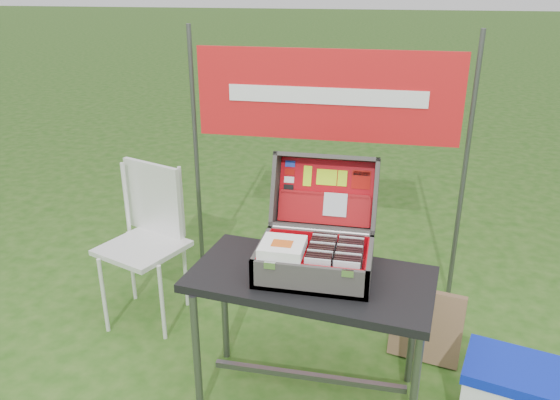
% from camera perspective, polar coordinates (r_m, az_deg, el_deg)
% --- Properties ---
extents(ground, '(80.00, 80.00, 0.00)m').
position_cam_1_polar(ground, '(2.93, 1.09, -19.46)').
color(ground, '#204E11').
rests_on(ground, ground).
extents(table, '(1.16, 0.68, 0.69)m').
position_cam_1_polar(table, '(2.71, 3.08, -14.23)').
color(table, black).
rests_on(table, ground).
extents(table_top, '(1.16, 0.68, 0.04)m').
position_cam_1_polar(table_top, '(2.53, 3.23, -8.26)').
color(table_top, black).
rests_on(table_top, ground).
extents(table_leg_fl, '(0.04, 0.04, 0.65)m').
position_cam_1_polar(table_leg_fl, '(2.65, -8.68, -15.85)').
color(table_leg_fl, '#59595B').
rests_on(table_leg_fl, ground).
extents(table_leg_fr, '(0.04, 0.04, 0.65)m').
position_cam_1_polar(table_leg_fr, '(2.54, 13.91, -18.40)').
color(table_leg_fr, '#59595B').
rests_on(table_leg_fr, ground).
extents(table_leg_bl, '(0.04, 0.04, 0.65)m').
position_cam_1_polar(table_leg_bl, '(2.99, -5.81, -10.94)').
color(table_leg_bl, '#59595B').
rests_on(table_leg_bl, ground).
extents(table_leg_br, '(0.04, 0.04, 0.65)m').
position_cam_1_polar(table_leg_br, '(2.88, 13.74, -12.87)').
color(table_leg_br, '#59595B').
rests_on(table_leg_br, ground).
extents(table_brace, '(0.96, 0.03, 0.03)m').
position_cam_1_polar(table_brace, '(2.84, 2.99, -17.89)').
color(table_brace, '#59595B').
rests_on(table_brace, ground).
extents(suitcase, '(0.51, 0.53, 0.46)m').
position_cam_1_polar(suitcase, '(2.47, 3.90, -2.46)').
color(suitcase, '#484440').
rests_on(suitcase, table).
extents(suitcase_base_bottom, '(0.51, 0.37, 0.02)m').
position_cam_1_polar(suitcase_base_bottom, '(2.52, 3.57, -7.59)').
color(suitcase_base_bottom, '#484440').
rests_on(suitcase_base_bottom, table_top).
extents(suitcase_base_wall_front, '(0.51, 0.02, 0.14)m').
position_cam_1_polar(suitcase_base_wall_front, '(2.34, 2.97, -8.39)').
color(suitcase_base_wall_front, '#484440').
rests_on(suitcase_base_wall_front, table_top).
extents(suitcase_base_wall_back, '(0.51, 0.02, 0.14)m').
position_cam_1_polar(suitcase_base_wall_back, '(2.64, 4.16, -4.66)').
color(suitcase_base_wall_back, '#484440').
rests_on(suitcase_base_wall_back, table_top).
extents(suitcase_base_wall_left, '(0.02, 0.37, 0.14)m').
position_cam_1_polar(suitcase_base_wall_left, '(2.53, -1.96, -5.87)').
color(suitcase_base_wall_left, '#484440').
rests_on(suitcase_base_wall_left, table_top).
extents(suitcase_base_wall_right, '(0.02, 0.37, 0.14)m').
position_cam_1_polar(suitcase_base_wall_right, '(2.47, 9.31, -6.90)').
color(suitcase_base_wall_right, '#484440').
rests_on(suitcase_base_wall_right, table_top).
extents(suitcase_liner_floor, '(0.47, 0.33, 0.01)m').
position_cam_1_polar(suitcase_liner_floor, '(2.51, 3.58, -7.33)').
color(suitcase_liner_floor, '#C1000B').
rests_on(suitcase_liner_floor, suitcase_base_bottom).
extents(suitcase_latch_left, '(0.05, 0.01, 0.03)m').
position_cam_1_polar(suitcase_latch_left, '(2.33, -1.08, -6.85)').
color(suitcase_latch_left, silver).
rests_on(suitcase_latch_left, suitcase_base_wall_front).
extents(suitcase_latch_right, '(0.05, 0.01, 0.03)m').
position_cam_1_polar(suitcase_latch_right, '(2.29, 7.09, -7.62)').
color(suitcase_latch_right, silver).
rests_on(suitcase_latch_right, suitcase_base_wall_front).
extents(suitcase_hinge, '(0.46, 0.02, 0.02)m').
position_cam_1_polar(suitcase_hinge, '(2.62, 4.23, -3.21)').
color(suitcase_hinge, silver).
rests_on(suitcase_hinge, suitcase_base_wall_back).
extents(suitcase_lid_back, '(0.51, 0.14, 0.35)m').
position_cam_1_polar(suitcase_lid_back, '(2.74, 4.83, 0.85)').
color(suitcase_lid_back, '#484440').
rests_on(suitcase_lid_back, suitcase_base_wall_back).
extents(suitcase_lid_rim_far, '(0.51, 0.14, 0.07)m').
position_cam_1_polar(suitcase_lid_rim_far, '(2.68, 4.96, 4.52)').
color(suitcase_lid_rim_far, '#484440').
rests_on(suitcase_lid_rim_far, suitcase_lid_back).
extents(suitcase_lid_rim_near, '(0.51, 0.14, 0.07)m').
position_cam_1_polar(suitcase_lid_rim_near, '(2.69, 4.42, -2.87)').
color(suitcase_lid_rim_near, '#484440').
rests_on(suitcase_lid_rim_near, suitcase_lid_back).
extents(suitcase_lid_rim_left, '(0.02, 0.25, 0.39)m').
position_cam_1_polar(suitcase_lid_rim_left, '(2.72, -0.48, 1.21)').
color(suitcase_lid_rim_left, '#484440').
rests_on(suitcase_lid_rim_left, suitcase_lid_back).
extents(suitcase_lid_rim_right, '(0.02, 0.25, 0.39)m').
position_cam_1_polar(suitcase_lid_rim_right, '(2.66, 9.97, 0.42)').
color(suitcase_lid_rim_right, '#484440').
rests_on(suitcase_lid_rim_right, suitcase_lid_back).
extents(suitcase_lid_liner, '(0.47, 0.11, 0.31)m').
position_cam_1_polar(suitcase_lid_liner, '(2.72, 4.80, 0.84)').
color(suitcase_lid_liner, '#C1000B').
rests_on(suitcase_lid_liner, suitcase_lid_back).
extents(suitcase_liner_wall_front, '(0.47, 0.01, 0.12)m').
position_cam_1_polar(suitcase_liner_wall_front, '(2.35, 3.03, -8.02)').
color(suitcase_liner_wall_front, '#C1000B').
rests_on(suitcase_liner_wall_front, suitcase_base_bottom).
extents(suitcase_liner_wall_back, '(0.47, 0.01, 0.12)m').
position_cam_1_polar(suitcase_liner_wall_back, '(2.63, 4.13, -4.59)').
color(suitcase_liner_wall_back, '#C1000B').
rests_on(suitcase_liner_wall_back, suitcase_base_bottom).
extents(suitcase_liner_wall_left, '(0.01, 0.33, 0.12)m').
position_cam_1_polar(suitcase_liner_wall_left, '(2.52, -1.67, -5.70)').
color(suitcase_liner_wall_left, '#C1000B').
rests_on(suitcase_liner_wall_left, suitcase_base_bottom).
extents(suitcase_liner_wall_right, '(0.01, 0.33, 0.12)m').
position_cam_1_polar(suitcase_liner_wall_right, '(2.47, 9.02, -6.67)').
color(suitcase_liner_wall_right, '#C1000B').
rests_on(suitcase_liner_wall_right, suitcase_base_bottom).
extents(suitcase_lid_pocket, '(0.45, 0.08, 0.15)m').
position_cam_1_polar(suitcase_lid_pocket, '(2.71, 4.63, -0.96)').
color(suitcase_lid_pocket, maroon).
rests_on(suitcase_lid_pocket, suitcase_lid_liner).
extents(suitcase_pocket_edge, '(0.44, 0.03, 0.03)m').
position_cam_1_polar(suitcase_pocket_edge, '(2.70, 4.72, 0.58)').
color(suitcase_pocket_edge, maroon).
rests_on(suitcase_pocket_edge, suitcase_lid_pocket).
extents(suitcase_pocket_cd, '(0.11, 0.05, 0.11)m').
position_cam_1_polar(suitcase_pocket_cd, '(2.68, 5.79, -0.49)').
color(suitcase_pocket_cd, silver).
rests_on(suitcase_pocket_cd, suitcase_lid_pocket).
extents(lid_sticker_cc_a, '(0.05, 0.01, 0.03)m').
position_cam_1_polar(lid_sticker_cc_a, '(2.74, 1.08, 3.80)').
color(lid_sticker_cc_a, '#1933B2').
rests_on(lid_sticker_cc_a, suitcase_lid_liner).
extents(lid_sticker_cc_b, '(0.05, 0.01, 0.03)m').
position_cam_1_polar(lid_sticker_cc_b, '(2.74, 1.02, 2.97)').
color(lid_sticker_cc_b, '#A40701').
rests_on(lid_sticker_cc_b, suitcase_lid_liner).
extents(lid_sticker_cc_c, '(0.05, 0.01, 0.03)m').
position_cam_1_polar(lid_sticker_cc_c, '(2.74, 0.96, 2.14)').
color(lid_sticker_cc_c, white).
rests_on(lid_sticker_cc_c, suitcase_lid_liner).
extents(lid_sticker_cc_d, '(0.05, 0.01, 0.03)m').
position_cam_1_polar(lid_sticker_cc_d, '(2.75, 0.90, 1.31)').
color(lid_sticker_cc_d, black).
rests_on(lid_sticker_cc_d, suitcase_lid_liner).
extents(lid_card_neon_tall, '(0.04, 0.04, 0.10)m').
position_cam_1_polar(lid_card_neon_tall, '(2.73, 2.89, 2.53)').
color(lid_card_neon_tall, '#BEF40F').
rests_on(lid_card_neon_tall, suitcase_lid_liner).
extents(lid_card_neon_main, '(0.10, 0.03, 0.07)m').
position_cam_1_polar(lid_card_neon_main, '(2.72, 4.90, 2.38)').
color(lid_card_neon_main, '#BEF40F').
rests_on(lid_card_neon_main, suitcase_lid_liner).
extents(lid_card_neon_small, '(0.05, 0.03, 0.07)m').
position_cam_1_polar(lid_card_neon_small, '(2.71, 6.54, 2.26)').
color(lid_card_neon_small, '#BEF40F').
rests_on(lid_card_neon_small, suitcase_lid_liner).
extents(lid_sticker_band, '(0.09, 0.03, 0.09)m').
position_cam_1_polar(lid_sticker_band, '(2.70, 8.47, 2.12)').
color(lid_sticker_band, '#A40701').
rests_on(lid_sticker_band, suitcase_lid_liner).
extents(lid_sticker_band_bar, '(0.08, 0.01, 0.02)m').
position_cam_1_polar(lid_sticker_band_bar, '(2.70, 8.52, 2.75)').
color(lid_sticker_band_bar, black).
rests_on(lid_sticker_band_bar, suitcase_lid_liner).
extents(cd_left_0, '(0.11, 0.01, 0.13)m').
position_cam_1_polar(cd_left_0, '(2.36, 3.90, -7.57)').
color(cd_left_0, silver).
rests_on(cd_left_0, suitcase_liner_floor).
extents(cd_left_1, '(0.11, 0.01, 0.13)m').
position_cam_1_polar(cd_left_1, '(2.37, 3.97, -7.33)').
color(cd_left_1, black).
rests_on(cd_left_1, suitcase_liner_floor).
extents(cd_left_2, '(0.11, 0.01, 0.13)m').
position_cam_1_polar(cd_left_2, '(2.39, 4.04, -7.10)').
color(cd_left_2, black).
rests_on(cd_left_2, suitcase_liner_floor).
extents(cd_left_3, '(0.11, 0.01, 0.13)m').
position_cam_1_polar(cd_left_3, '(2.41, 4.10, -6.87)').
color(cd_left_3, black).
rests_on(cd_left_3, suitcase_liner_floor).
extents(cd_left_4, '(0.11, 0.01, 0.13)m').
position_cam_1_polar(cd_left_4, '(2.43, 4.17, -6.65)').
color(cd_left_4, silver).
rests_on(cd_left_4, suitcase_liner_floor).
extents(cd_left_5, '(0.11, 0.01, 0.13)m').
position_cam_1_polar(cd_left_5, '(2.44, 4.24, -6.42)').
color(cd_left_5, black).
rests_on(cd_left_5, suitcase_liner_floor).
extents(cd_left_6, '(0.11, 0.01, 0.13)m').
position_cam_1_polar(cd_left_6, '(2.46, 4.30, -6.20)').
color(cd_left_6, black).
rests_on(cd_left_6, suitcase_liner_floor).
extents(cd_left_7, '(0.11, 0.01, 0.13)m').
position_cam_1_polar(cd_left_7, '(2.48, 4.37, -5.99)').
color(cd_left_7, black).
rests_on(cd_left_7, suitcase_liner_floor).
extents(cd_left_8, '(0.11, 0.01, 0.13)m').
position_cam_1_polar(cd_left_8, '(2.50, 4.43, -5.77)').
color(cd_left_8, silver).
rests_on(cd_left_8, suitcase_liner_floor).
extents(cd_left_9, '(0.11, 0.01, 0.13)m').
position_cam_1_polar(cd_left_9, '(2.51, 4.49, -5.56)').
color(cd_left_9, black).
rests_on(cd_left_9, suitcase_liner_floor).
extents(cd_left_10, '(0.11, 0.01, 0.13)m').
position_cam_1_polar(cd_left_10, '(2.53, 4.55, -5.36)').
color(cd_left_10, black).
rests_on(cd_left_10, suitcase_liner_floor).
extents(cd_left_11, '(0.11, 0.01, 0.13)m').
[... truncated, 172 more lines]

